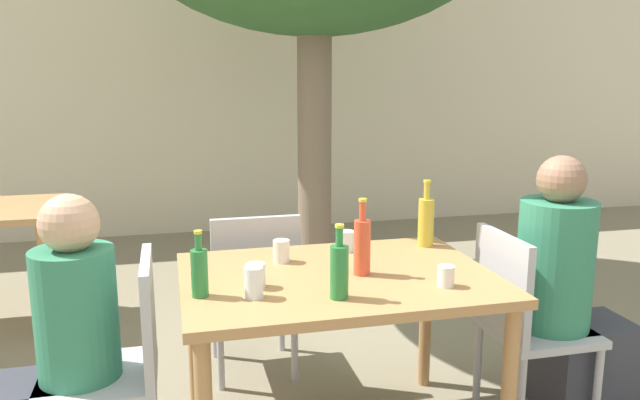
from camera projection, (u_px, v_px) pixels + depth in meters
cafe_building_wall at (233, 91)px, 6.15m from camera, size 10.00×0.08×2.80m
dining_table_front at (337, 295)px, 2.58m from camera, size 1.27×0.92×0.77m
patio_chair_0 at (121, 357)px, 2.41m from camera, size 0.44×0.44×0.89m
patio_chair_1 at (522, 316)px, 2.81m from camera, size 0.44×0.44×0.89m
patio_chair_2 at (254, 286)px, 3.21m from camera, size 0.44×0.44×0.89m
person_seated_0 at (54, 361)px, 2.35m from camera, size 0.55×0.30×1.15m
person_seated_1 at (568, 301)px, 2.86m from camera, size 0.57×0.34×1.23m
green_bottle_0 at (339, 270)px, 2.26m from camera, size 0.07×0.07×0.28m
oil_cruet_1 at (426, 221)px, 2.94m from camera, size 0.07×0.07×0.32m
soda_bottle_2 at (362, 245)px, 2.53m from camera, size 0.07×0.07×0.32m
green_bottle_3 at (199, 271)px, 2.28m from camera, size 0.06×0.06×0.25m
drinking_glass_0 at (281, 251)px, 2.71m from camera, size 0.07×0.07×0.10m
drinking_glass_1 at (254, 282)px, 2.28m from camera, size 0.07×0.07×0.12m
drinking_glass_2 at (446, 276)px, 2.40m from camera, size 0.07×0.07×0.08m
drinking_glass_3 at (346, 241)px, 2.87m from camera, size 0.07×0.07×0.10m
drinking_glass_4 at (256, 275)px, 2.39m from camera, size 0.08×0.08×0.09m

